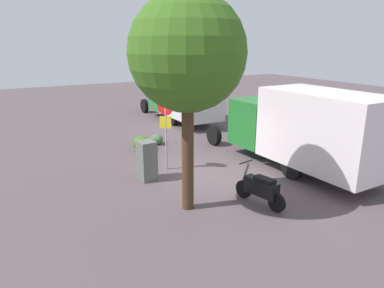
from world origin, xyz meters
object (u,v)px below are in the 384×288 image
Objects in this scene: stop_sign at (166,121)px; bike_rack_hoop at (148,157)px; motorcycle at (261,188)px; box_truck_far at (183,95)px; utility_cabinet at (147,161)px; box_truck_near at (303,127)px; street_tree at (187,54)px.

stop_sign is 2.50m from bike_rack_hoop.
motorcycle is 5.90m from bike_rack_hoop.
motorcycle is 0.63× the size of stop_sign.
utility_cabinet is at bearing 144.07° from box_truck_far.
box_truck_near is at bearing 179.54° from box_truck_far.
street_tree is at bearing 165.15° from stop_sign.
street_tree is 4.52m from utility_cabinet.
stop_sign is at bearing -177.65° from bike_rack_hoop.
stop_sign is at bearing 4.24° from motorcycle.
street_tree is at bearing -176.26° from utility_cabinet.
box_truck_far is 9.40m from utility_cabinet.
stop_sign is at bearing 147.40° from box_truck_far.
street_tree is 6.59m from bike_rack_hoop.
box_truck_far is 1.19× the size of street_tree.
stop_sign is at bearing 59.35° from box_truck_near.
stop_sign reaches higher than motorcycle.
box_truck_near is 1.13× the size of box_truck_far.
stop_sign reaches higher than utility_cabinet.
bike_rack_hoop is at bearing 46.11° from box_truck_near.
box_truck_near reaches higher than utility_cabinet.
stop_sign is 0.48× the size of street_tree.
box_truck_near is at bearing -132.87° from bike_rack_hoop.
utility_cabinet is (3.51, 2.13, 0.17)m from motorcycle.
box_truck_far is 11.64m from motorcycle.
box_truck_far is (9.47, -0.06, -0.04)m from box_truck_near.
box_truck_near is 9.43× the size of bike_rack_hoop.
utility_cabinet is (1.89, 5.42, -0.97)m from box_truck_near.
box_truck_far is at bearing -35.85° from utility_cabinet.
utility_cabinet is at bearing 156.76° from bike_rack_hoop.
box_truck_far is at bearing -27.45° from street_tree.
bike_rack_hoop is (5.76, 1.17, -0.52)m from motorcycle.
street_tree is (-10.22, 5.31, 2.74)m from box_truck_far.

